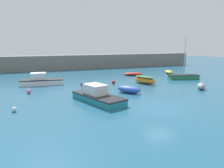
{
  "coord_description": "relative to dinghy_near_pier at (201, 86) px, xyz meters",
  "views": [
    {
      "loc": [
        -10.34,
        -15.59,
        5.59
      ],
      "look_at": [
        -0.68,
        9.9,
        0.42
      ],
      "focal_mm": 35.0,
      "sensor_mm": 36.0,
      "label": 1
    }
  ],
  "objects": [
    {
      "name": "ground_plane",
      "position": [
        -9.15,
        -5.03,
        -0.48
      ],
      "size": [
        120.0,
        120.0,
        0.2
      ],
      "primitive_type": "cube",
      "color": "#235B7A"
    },
    {
      "name": "harbor_breakwater",
      "position": [
        -9.15,
        26.37,
        1.12
      ],
      "size": [
        53.93,
        3.13,
        2.99
      ],
      "primitive_type": "cube",
      "color": "slate",
      "rests_on": "ground_plane"
    },
    {
      "name": "dinghy_near_pier",
      "position": [
        0.0,
        0.0,
        0.0
      ],
      "size": [
        2.0,
        2.13,
        0.76
      ],
      "rotation": [
        0.0,
        0.0,
        4.01
      ],
      "color": "gray",
      "rests_on": "ground_plane"
    },
    {
      "name": "motorboat_with_cabin",
      "position": [
        -18.2,
        9.86,
        0.19
      ],
      "size": [
        5.74,
        2.59,
        1.63
      ],
      "rotation": [
        0.0,
        0.0,
        6.17
      ],
      "color": "white",
      "rests_on": "ground_plane"
    },
    {
      "name": "motorboat_grey_hull",
      "position": [
        -13.6,
        -1.11,
        0.19
      ],
      "size": [
        4.09,
        6.41,
        1.65
      ],
      "rotation": [
        0.0,
        0.0,
        5.05
      ],
      "color": "teal",
      "rests_on": "ground_plane"
    },
    {
      "name": "rowboat_blue_near",
      "position": [
        -9.14,
        1.3,
        0.02
      ],
      "size": [
        2.74,
        3.09,
        0.8
      ],
      "rotation": [
        0.0,
        0.0,
        2.2
      ],
      "color": "#2D56B7",
      "rests_on": "ground_plane"
    },
    {
      "name": "fishing_dinghy_green",
      "position": [
        -12.89,
        5.38,
        -0.0
      ],
      "size": [
        2.07,
        2.49,
        0.75
      ],
      "rotation": [
        0.0,
        0.0,
        2.14
      ],
      "color": "navy",
      "rests_on": "ground_plane"
    },
    {
      "name": "rowboat_white_midwater",
      "position": [
        4.54,
        13.08,
        -0.09
      ],
      "size": [
        2.26,
        3.05,
        0.57
      ],
      "rotation": [
        0.0,
        0.0,
        4.3
      ],
      "color": "yellow",
      "rests_on": "ground_plane"
    },
    {
      "name": "open_tender_yellow",
      "position": [
        -2.85,
        12.93,
        -0.1
      ],
      "size": [
        3.43,
        2.39,
        0.56
      ],
      "rotation": [
        0.0,
        0.0,
        5.86
      ],
      "color": "red",
      "rests_on": "ground_plane"
    },
    {
      "name": "rowboat_with_red_cover",
      "position": [
        -4.63,
        5.74,
        0.15
      ],
      "size": [
        2.54,
        3.85,
        1.04
      ],
      "rotation": [
        0.0,
        0.0,
        5.07
      ],
      "color": "orange",
      "rests_on": "ground_plane"
    },
    {
      "name": "sailboat_tall_mast",
      "position": [
        2.85,
        6.9,
        0.01
      ],
      "size": [
        4.86,
        2.73,
        6.52
      ],
      "rotation": [
        0.0,
        0.0,
        2.88
      ],
      "color": "#287A4C",
      "rests_on": "ground_plane"
    },
    {
      "name": "mooring_buoy_pink",
      "position": [
        -19.77,
        4.92,
        -0.14
      ],
      "size": [
        0.48,
        0.48,
        0.48
      ],
      "primitive_type": "sphere",
      "color": "#EA668C",
      "rests_on": "ground_plane"
    },
    {
      "name": "mooring_buoy_white",
      "position": [
        -20.92,
        -1.69,
        -0.17
      ],
      "size": [
        0.41,
        0.41,
        0.41
      ],
      "primitive_type": "sphere",
      "color": "white",
      "rests_on": "ground_plane"
    },
    {
      "name": "mooring_buoy_red",
      "position": [
        -8.8,
        7.01,
        -0.14
      ],
      "size": [
        0.48,
        0.48,
        0.48
      ],
      "primitive_type": "sphere",
      "color": "red",
      "rests_on": "ground_plane"
    }
  ]
}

